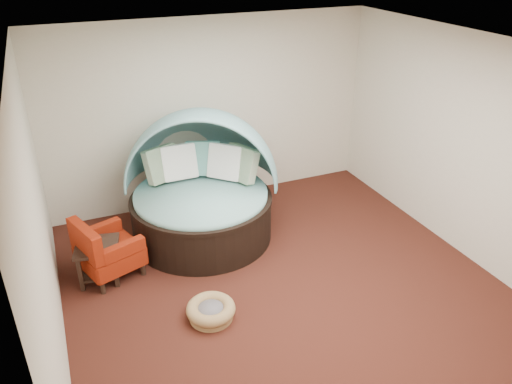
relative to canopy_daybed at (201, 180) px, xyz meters
name	(u,v)px	position (x,y,z in m)	size (l,w,h in m)	color
floor	(282,283)	(0.51, -1.51, -0.82)	(5.00, 5.00, 0.00)	#451A13
wall_back	(212,113)	(0.51, 0.99, 0.58)	(5.00, 5.00, 0.00)	beige
wall_front	(446,329)	(0.51, -4.01, 0.58)	(5.00, 5.00, 0.00)	beige
wall_left	(39,227)	(-1.99, -1.51, 0.58)	(5.00, 5.00, 0.00)	beige
wall_right	(462,146)	(3.01, -1.51, 0.58)	(5.00, 5.00, 0.00)	beige
ceiling	(289,49)	(0.51, -1.51, 1.98)	(5.00, 5.00, 0.00)	white
canopy_daybed	(201,180)	(0.00, 0.00, 0.00)	(2.54, 2.50, 1.76)	black
pet_basket	(211,311)	(-0.48, -1.75, -0.72)	(0.70, 0.70, 0.19)	olive
red_armchair	(105,250)	(-1.40, -0.52, -0.45)	(0.87, 0.87, 0.80)	black
side_table	(99,257)	(-1.49, -0.54, -0.51)	(0.60, 0.60, 0.48)	black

